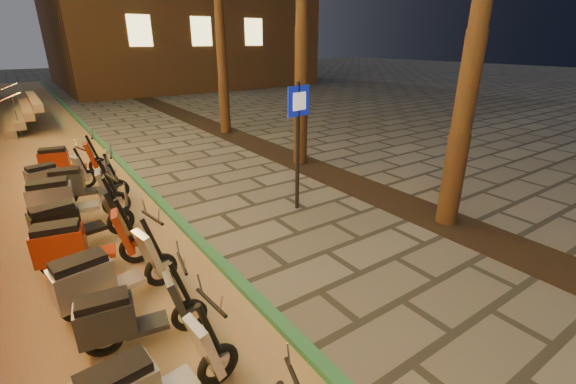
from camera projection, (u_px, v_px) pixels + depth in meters
ground at (411, 363)px, 4.44m from camera, size 120.00×120.00×0.00m
parking_strip at (57, 174)px, 10.68m from camera, size 3.40×60.00×0.01m
green_curb at (121, 162)px, 11.56m from camera, size 0.18×60.00×0.10m
planting_strip at (345, 181)px, 10.17m from camera, size 1.20×40.00×0.02m
pedestrian_sign at (298, 130)px, 7.90m from camera, size 0.59×0.13×2.72m
scooter_6 at (128, 317)px, 4.51m from camera, size 1.49×0.63×1.04m
scooter_7 at (104, 277)px, 5.16m from camera, size 1.69×0.72×1.19m
scooter_8 at (79, 245)px, 5.98m from camera, size 1.68×0.78×1.18m
scooter_9 at (72, 222)px, 6.69m from camera, size 1.71×0.71×1.20m
scooter_10 at (67, 199)px, 7.60m from camera, size 1.82×0.75×1.27m
scooter_11 at (80, 184)px, 8.57m from camera, size 1.60×0.75×1.13m
scooter_12 at (54, 178)px, 9.04m from camera, size 1.51×0.74×1.07m
scooter_13 at (65, 161)px, 10.16m from camera, size 1.62×0.71×1.14m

